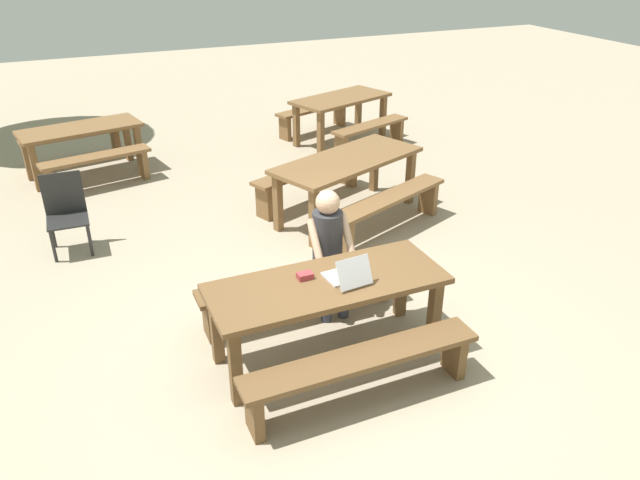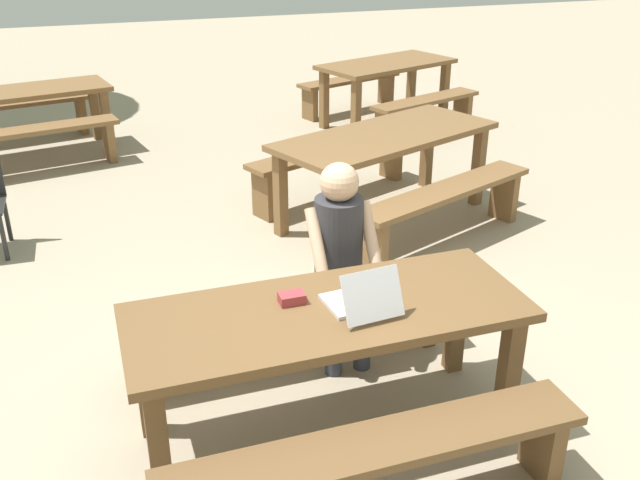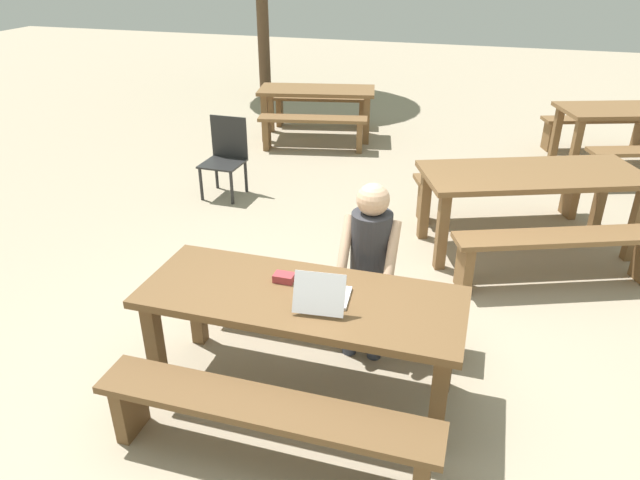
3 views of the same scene
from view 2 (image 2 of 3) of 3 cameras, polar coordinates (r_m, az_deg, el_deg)
The scene contains 16 objects.
ground_plane at distance 3.92m, azimuth 0.59°, elevation -14.73°, with size 30.00×30.00×0.00m, color tan.
picnic_table_front at distance 3.56m, azimuth 0.63°, elevation -6.97°, with size 1.97×0.76×0.73m.
bench_near at distance 3.26m, azimuth 4.52°, elevation -17.06°, with size 1.92×0.30×0.43m.
bench_far at distance 4.23m, azimuth -2.28°, elevation -5.95°, with size 1.92×0.30×0.43m.
laptop at distance 3.47m, azimuth 3.37°, elevation -4.69°, with size 0.33×0.37×0.24m.
small_pouch at distance 3.54m, azimuth -2.26°, elevation -4.62°, with size 0.13×0.09×0.05m.
person_seated at distance 4.09m, azimuth 1.67°, elevation -0.90°, with size 0.39×0.40×1.24m.
picnic_table_mid at distance 9.09m, azimuth 5.30°, elevation 13.13°, with size 1.85×1.31×0.76m.
bench_mid_south at distance 8.68m, azimuth 8.38°, elevation 10.30°, with size 1.53×0.78×0.45m.
bench_mid_north at distance 9.66m, azimuth 2.36°, elevation 12.05°, with size 1.53×0.78×0.45m.
picnic_table_rear at distance 6.13m, azimuth 5.23°, elevation 7.45°, with size 2.14×1.49×0.77m.
bench_rear_south at distance 5.80m, azimuth 9.92°, elevation 2.94°, with size 1.77×0.94×0.48m.
bench_rear_north at distance 6.70m, azimuth 0.95°, elevation 6.35°, with size 1.77×0.94×0.48m.
picnic_table_distant at distance 8.42m, azimuth -22.15°, elevation 10.20°, with size 1.78×1.03×0.73m.
bench_distant_south at distance 7.91m, azimuth -21.08°, elevation 7.51°, with size 1.54×0.60×0.47m.
bench_distant_north at distance 9.06m, azimuth -22.55°, elevation 9.37°, with size 1.54×0.60×0.47m.
Camera 2 is at (-1.01, -2.84, 2.52)m, focal length 40.33 mm.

